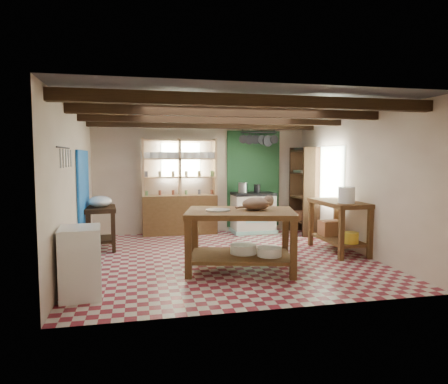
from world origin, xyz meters
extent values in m
cube|color=maroon|center=(0.00, 0.00, -0.01)|extent=(5.00, 5.00, 0.02)
cube|color=#4D4C52|center=(0.00, 0.00, 2.60)|extent=(5.00, 5.00, 0.02)
cube|color=beige|center=(0.00, 2.50, 1.30)|extent=(5.00, 0.04, 2.60)
cube|color=beige|center=(0.00, -2.50, 1.30)|extent=(5.00, 0.04, 2.60)
cube|color=beige|center=(-2.50, 0.00, 1.30)|extent=(0.04, 5.00, 2.60)
cube|color=beige|center=(2.50, 0.00, 1.30)|extent=(0.04, 5.00, 2.60)
cube|color=#311E11|center=(0.00, 0.00, 2.48)|extent=(5.00, 3.80, 0.15)
cube|color=blue|center=(-2.47, 0.90, 1.10)|extent=(0.04, 1.40, 1.60)
cube|color=#1E4C28|center=(1.25, 2.47, 1.25)|extent=(1.30, 0.04, 2.30)
cube|color=#B3C6B0|center=(-0.50, 2.48, 1.70)|extent=(0.90, 0.02, 0.80)
cube|color=#B3C6B0|center=(2.48, 1.00, 1.40)|extent=(0.02, 1.30, 1.20)
cube|color=black|center=(-2.44, -1.20, 1.78)|extent=(0.06, 0.90, 0.28)
cube|color=black|center=(1.25, 2.05, 2.18)|extent=(0.86, 0.12, 0.36)
cube|color=tan|center=(-0.55, 2.31, 1.10)|extent=(1.70, 0.34, 2.20)
cube|color=#311E11|center=(2.28, 1.80, 1.00)|extent=(0.40, 0.86, 2.00)
cube|color=brown|center=(0.07, -0.82, 0.47)|extent=(1.89, 1.49, 0.94)
cube|color=beige|center=(1.15, 2.15, 0.47)|extent=(0.98, 0.67, 0.95)
cube|color=#311E11|center=(-2.20, 1.12, 0.41)|extent=(0.62, 0.85, 0.82)
cube|color=white|center=(-2.22, -1.56, 0.45)|extent=(0.54, 0.64, 0.89)
cube|color=brown|center=(2.18, -0.02, 0.48)|extent=(0.68, 1.34, 0.96)
ellipsoid|color=#916D54|center=(0.33, -0.83, 1.05)|extent=(0.48, 0.38, 0.20)
cylinder|color=#9A9BA1|center=(-0.28, -0.78, 0.96)|extent=(0.46, 0.46, 0.02)
cylinder|color=white|center=(0.13, -0.78, 0.32)|extent=(0.50, 0.50, 0.14)
cylinder|color=white|center=(0.48, -1.02, 0.32)|extent=(0.46, 0.46, 0.13)
cylinder|color=#9A9BA1|center=(0.90, 2.14, 1.07)|extent=(0.21, 0.21, 0.24)
cylinder|color=black|center=(1.25, 2.15, 1.04)|extent=(0.16, 0.16, 0.19)
ellipsoid|color=white|center=(-2.20, 1.12, 0.93)|extent=(0.47, 0.47, 0.22)
cylinder|color=white|center=(2.13, -0.38, 1.11)|extent=(0.29, 0.29, 0.29)
cube|color=#A16641|center=(2.18, 0.28, 0.40)|extent=(0.41, 0.33, 0.29)
cylinder|color=gold|center=(2.18, -0.47, 0.35)|extent=(0.27, 0.27, 0.20)
camera|label=1|loc=(-1.50, -6.80, 1.78)|focal=32.00mm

